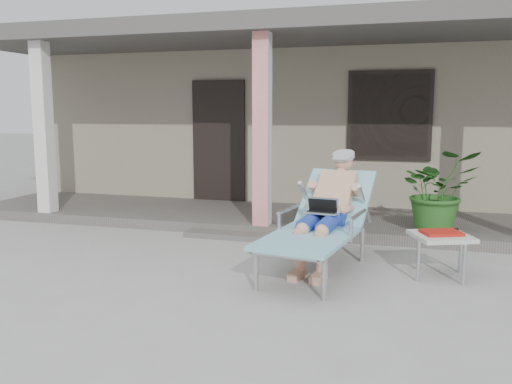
% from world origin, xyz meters
% --- Properties ---
extents(ground, '(60.00, 60.00, 0.00)m').
position_xyz_m(ground, '(0.00, 0.00, 0.00)').
color(ground, '#9E9E99').
rests_on(ground, ground).
extents(house, '(10.40, 5.40, 3.30)m').
position_xyz_m(house, '(0.00, 6.50, 1.67)').
color(house, gray).
rests_on(house, ground).
extents(porch_deck, '(10.00, 2.00, 0.15)m').
position_xyz_m(porch_deck, '(0.00, 3.00, 0.07)').
color(porch_deck, '#605B56').
rests_on(porch_deck, ground).
extents(porch_overhang, '(10.00, 2.30, 2.85)m').
position_xyz_m(porch_overhang, '(0.00, 2.95, 2.79)').
color(porch_overhang, silver).
rests_on(porch_overhang, porch_deck).
extents(porch_step, '(2.00, 0.30, 0.07)m').
position_xyz_m(porch_step, '(0.00, 1.85, 0.04)').
color(porch_step, '#605B56').
rests_on(porch_step, ground).
extents(lounger, '(1.08, 2.16, 1.36)m').
position_xyz_m(lounger, '(1.08, 0.83, 0.84)').
color(lounger, '#B7B7BC').
rests_on(lounger, ground).
extents(side_table, '(0.71, 0.71, 0.49)m').
position_xyz_m(side_table, '(2.31, 0.81, 0.41)').
color(side_table, beige).
rests_on(side_table, ground).
extents(potted_palm, '(1.18, 1.10, 1.09)m').
position_xyz_m(potted_palm, '(2.32, 2.36, 0.69)').
color(potted_palm, '#26591E').
rests_on(potted_palm, porch_deck).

